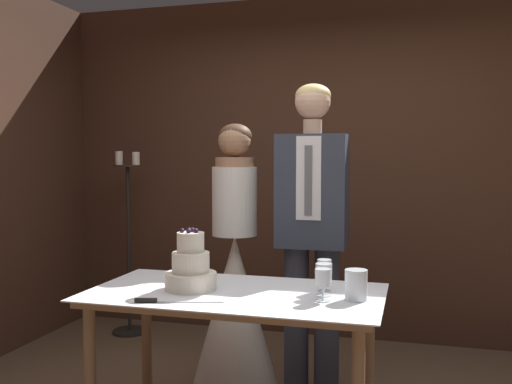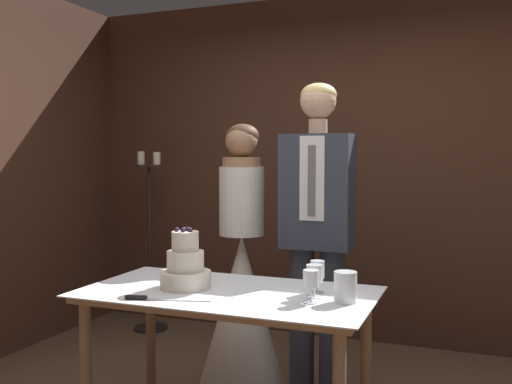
% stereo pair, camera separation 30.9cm
% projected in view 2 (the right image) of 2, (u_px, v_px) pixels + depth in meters
% --- Properties ---
extents(wall_back, '(4.61, 0.12, 2.70)m').
position_uv_depth(wall_back, '(348.00, 168.00, 4.49)').
color(wall_back, '#472B1E').
rests_on(wall_back, ground_plane).
extents(cake_table, '(1.42, 0.77, 0.78)m').
position_uv_depth(cake_table, '(228.00, 310.00, 2.78)').
color(cake_table, '#8E6B4C').
rests_on(cake_table, ground_plane).
extents(tiered_cake, '(0.25, 0.25, 0.30)m').
position_uv_depth(tiered_cake, '(185.00, 267.00, 2.84)').
color(tiered_cake, silver).
rests_on(tiered_cake, cake_table).
extents(cake_knife, '(0.39, 0.13, 0.02)m').
position_uv_depth(cake_knife, '(151.00, 298.00, 2.60)').
color(cake_knife, silver).
rests_on(cake_knife, cake_table).
extents(wine_glass_near, '(0.07, 0.07, 0.16)m').
position_uv_depth(wine_glass_near, '(317.00, 271.00, 2.73)').
color(wine_glass_near, silver).
rests_on(wine_glass_near, cake_table).
extents(wine_glass_middle, '(0.07, 0.07, 0.15)m').
position_uv_depth(wine_glass_middle, '(311.00, 280.00, 2.54)').
color(wine_glass_middle, silver).
rests_on(wine_glass_middle, cake_table).
extents(wine_glass_far, '(0.08, 0.08, 0.15)m').
position_uv_depth(wine_glass_far, '(315.00, 276.00, 2.64)').
color(wine_glass_far, silver).
rests_on(wine_glass_far, cake_table).
extents(hurricane_candle, '(0.10, 0.10, 0.14)m').
position_uv_depth(hurricane_candle, '(345.00, 288.00, 2.55)').
color(hurricane_candle, silver).
rests_on(hurricane_candle, cake_table).
extents(bride, '(0.54, 0.54, 1.64)m').
position_uv_depth(bride, '(242.00, 290.00, 3.58)').
color(bride, white).
rests_on(bride, ground_plane).
extents(groom, '(0.41, 0.25, 1.87)m').
position_uv_depth(groom, '(317.00, 222.00, 3.37)').
color(groom, '#333847').
rests_on(groom, ground_plane).
extents(candle_stand, '(0.28, 0.28, 1.48)m').
position_uv_depth(candle_stand, '(150.00, 250.00, 4.72)').
color(candle_stand, black).
rests_on(candle_stand, ground_plane).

